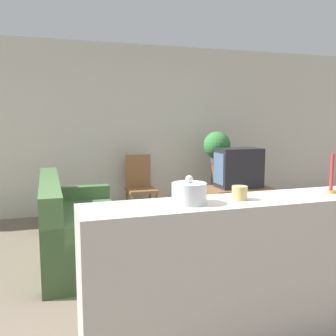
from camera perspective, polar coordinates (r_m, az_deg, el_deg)
name	(u,v)px	position (r m, az deg, el deg)	size (l,w,h in m)	color
ground_plane	(214,306)	(3.27, 7.07, -20.08)	(14.00, 14.00, 0.00)	#756656
wall_back	(126,129)	(6.18, -6.41, 5.96)	(9.00, 0.06, 2.70)	beige
couch	(78,229)	(4.33, -13.49, -8.97)	(0.89, 2.04, 0.87)	#476B3D
tv_stand	(238,202)	(5.85, 10.59, -5.18)	(0.94, 0.59, 0.48)	olive
television	(238,168)	(5.76, 10.66, 0.03)	(0.67, 0.40, 0.60)	#232328
wooden_chair	(140,183)	(5.87, -4.27, -2.35)	(0.44, 0.44, 0.95)	olive
plant_stand	(216,187)	(6.21, 7.37, -2.94)	(0.19, 0.19, 0.79)	olive
potted_plant	(217,146)	(6.12, 7.47, 3.38)	(0.44, 0.44, 0.52)	#4C4C51
foreground_counter	(244,270)	(2.69, 11.55, -14.93)	(2.20, 0.44, 0.98)	beige
decorative_bowl	(189,193)	(2.36, 3.24, -3.82)	(0.22, 0.22, 0.18)	silver
candle_jar	(240,193)	(2.51, 10.85, -3.75)	(0.10, 0.10, 0.09)	tan
candlestick	(331,180)	(2.93, 23.64, -1.65)	(0.07, 0.07, 0.28)	#B7933D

